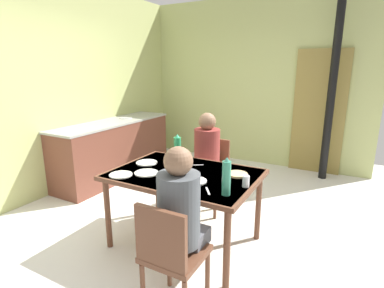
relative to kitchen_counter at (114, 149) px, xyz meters
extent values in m
plane|color=silver|center=(1.62, -0.88, -0.45)|extent=(7.13, 7.13, 0.00)
cube|color=#B3BD75|center=(1.62, 1.86, 0.99)|extent=(4.10, 0.10, 2.88)
cube|color=#B3BB72|center=(-0.33, -0.20, 0.99)|extent=(0.10, 4.11, 2.88)
cube|color=olive|center=(2.79, 1.78, 0.55)|extent=(0.80, 0.05, 2.00)
cylinder|color=black|center=(2.97, 1.51, 0.99)|extent=(0.12, 0.12, 2.88)
cube|color=brown|center=(0.00, 0.00, -0.02)|extent=(0.60, 2.09, 0.87)
cube|color=#9E9E99|center=(0.00, 0.00, 0.43)|extent=(0.61, 2.13, 0.03)
cylinder|color=#B7B7BC|center=(0.00, 0.31, 0.45)|extent=(0.21, 0.21, 0.01)
cube|color=brown|center=(1.95, -1.13, 0.27)|extent=(1.37, 0.97, 0.04)
cube|color=beige|center=(1.95, -1.13, 0.29)|extent=(1.32, 0.94, 0.00)
cylinder|color=brown|center=(1.33, -1.54, -0.10)|extent=(0.06, 0.06, 0.71)
cylinder|color=brown|center=(2.57, -1.54, -0.10)|extent=(0.06, 0.06, 0.71)
cylinder|color=brown|center=(1.33, -0.71, -0.10)|extent=(0.06, 0.06, 0.71)
cylinder|color=brown|center=(2.57, -0.71, -0.10)|extent=(0.06, 0.06, 0.71)
cube|color=brown|center=(2.32, -1.89, 0.00)|extent=(0.40, 0.40, 0.04)
cube|color=brown|center=(2.32, -2.07, 0.21)|extent=(0.38, 0.04, 0.42)
cylinder|color=brown|center=(2.15, -1.72, -0.25)|extent=(0.04, 0.04, 0.41)
cylinder|color=brown|center=(2.49, -1.72, -0.25)|extent=(0.04, 0.04, 0.41)
cube|color=brown|center=(1.84, -0.36, 0.00)|extent=(0.40, 0.40, 0.04)
cube|color=brown|center=(1.84, -0.18, 0.21)|extent=(0.38, 0.04, 0.42)
cylinder|color=brown|center=(2.01, -0.53, -0.25)|extent=(0.04, 0.04, 0.41)
cylinder|color=brown|center=(1.67, -0.53, -0.25)|extent=(0.04, 0.04, 0.41)
cylinder|color=brown|center=(2.01, -0.19, -0.25)|extent=(0.04, 0.04, 0.41)
cylinder|color=brown|center=(1.67, -0.19, -0.25)|extent=(0.04, 0.04, 0.41)
cube|color=#56575E|center=(2.32, -1.73, 0.06)|extent=(0.30, 0.22, 0.12)
cylinder|color=#4C5156|center=(2.32, -1.84, 0.32)|extent=(0.30, 0.30, 0.52)
sphere|color=#846047|center=(2.32, -1.84, 0.67)|extent=(0.20, 0.20, 0.20)
cube|color=maroon|center=(1.84, -0.52, 0.06)|extent=(0.30, 0.22, 0.12)
cylinder|color=maroon|center=(1.84, -0.41, 0.32)|extent=(0.30, 0.30, 0.52)
sphere|color=#846047|center=(1.84, -0.41, 0.67)|extent=(0.20, 0.20, 0.20)
cylinder|color=#379371|center=(2.49, -1.41, 0.43)|extent=(0.07, 0.07, 0.28)
cone|color=#3E8A75|center=(2.49, -1.41, 0.59)|extent=(0.05, 0.05, 0.04)
cylinder|color=#299955|center=(1.70, -0.84, 0.42)|extent=(0.08, 0.08, 0.26)
cone|color=#249461|center=(1.70, -0.84, 0.57)|extent=(0.05, 0.05, 0.04)
cylinder|color=#E8E5C4|center=(1.92, -1.17, 0.32)|extent=(0.17, 0.17, 0.05)
cylinder|color=white|center=(1.46, -1.06, 0.30)|extent=(0.22, 0.22, 0.01)
cylinder|color=white|center=(1.47, -1.47, 0.30)|extent=(0.21, 0.21, 0.01)
cylinder|color=white|center=(1.64, -1.32, 0.30)|extent=(0.22, 0.22, 0.01)
cylinder|color=white|center=(2.14, -1.28, 0.30)|extent=(0.21, 0.21, 0.01)
cylinder|color=silver|center=(1.80, -1.00, 0.34)|extent=(0.06, 0.06, 0.09)
cylinder|color=silver|center=(2.58, -1.18, 0.34)|extent=(0.06, 0.06, 0.10)
cylinder|color=#DBB77A|center=(2.42, -0.95, 0.30)|extent=(0.19, 0.19, 0.02)
cube|color=silver|center=(2.34, -1.42, 0.30)|extent=(0.10, 0.13, 0.00)
cube|color=silver|center=(1.95, -1.43, 0.30)|extent=(0.15, 0.06, 0.00)
cube|color=silver|center=(1.94, -0.87, 0.30)|extent=(0.14, 0.09, 0.00)
cube|color=silver|center=(2.40, -1.19, 0.30)|extent=(0.06, 0.15, 0.00)
camera|label=1|loc=(3.32, -3.48, 1.28)|focal=28.21mm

